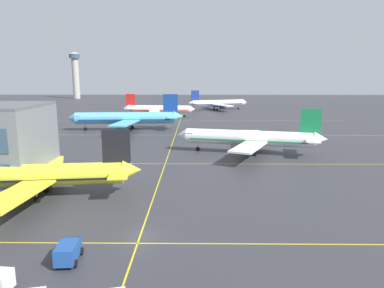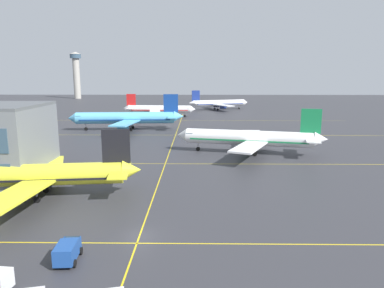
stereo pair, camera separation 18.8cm
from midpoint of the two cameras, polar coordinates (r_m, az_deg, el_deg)
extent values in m
plane|color=#333338|center=(44.55, -8.39, -14.27)|extent=(600.00, 600.00, 0.00)
cylinder|color=yellow|center=(60.71, -24.81, -4.55)|extent=(29.11, 6.88, 3.43)
cone|color=yellow|center=(57.51, -9.62, -4.12)|extent=(3.26, 3.58, 3.26)
cube|color=black|center=(56.83, -12.11, -0.37)|extent=(4.34, 0.84, 5.42)
cube|color=yellow|center=(60.27, -11.28, -3.48)|extent=(3.43, 5.01, 0.22)
cube|color=yellow|center=(55.06, -11.75, -4.89)|extent=(3.43, 5.01, 0.22)
cube|color=yellow|center=(67.66, -22.02, -3.28)|extent=(8.83, 14.34, 0.36)
cube|color=yellow|center=(53.63, -26.41, -7.28)|extent=(5.88, 13.91, 0.36)
cylinder|color=black|center=(65.50, -23.55, -4.91)|extent=(3.28, 2.25, 1.90)
cylinder|color=black|center=(57.00, -26.32, -7.46)|extent=(3.28, 2.25, 1.90)
cube|color=black|center=(60.82, -24.77, -4.94)|extent=(26.82, 6.64, 0.33)
cylinder|color=#99999E|center=(62.90, -22.41, -5.94)|extent=(0.25, 0.25, 1.49)
cylinder|color=black|center=(63.19, -22.34, -6.80)|extent=(1.04, 0.52, 0.99)
cylinder|color=#99999E|center=(58.62, -23.66, -7.25)|extent=(0.25, 0.25, 1.49)
cylinder|color=black|center=(58.92, -23.59, -8.17)|extent=(1.04, 0.52, 0.99)
cylinder|color=white|center=(87.30, 8.84, 0.99)|extent=(30.52, 10.29, 3.62)
cone|color=white|center=(90.09, -1.66, 1.43)|extent=(3.20, 4.01, 3.55)
cone|color=white|center=(87.54, 19.84, 0.74)|extent=(3.73, 4.03, 3.44)
cube|color=#197F47|center=(86.70, 18.39, 3.48)|extent=(4.53, 1.35, 5.71)
cube|color=white|center=(90.14, 18.39, 1.12)|extent=(4.07, 5.51, 0.23)
cube|color=white|center=(84.53, 18.70, 0.47)|extent=(4.07, 5.51, 0.23)
cube|color=white|center=(95.29, 9.81, 1.45)|extent=(5.16, 14.36, 0.38)
cube|color=white|center=(79.40, 9.02, -0.44)|extent=(10.49, 15.05, 0.38)
cylinder|color=#2D9956|center=(92.49, 8.95, 0.41)|extent=(3.60, 2.67, 2.00)
cylinder|color=#2D9956|center=(82.81, 8.38, -0.82)|extent=(3.60, 2.67, 2.00)
cube|color=#385166|center=(89.46, -0.31, 1.71)|extent=(2.41, 3.63, 0.67)
cube|color=#197F47|center=(87.38, 8.83, 0.70)|extent=(28.15, 9.79, 0.34)
cylinder|color=#99999E|center=(89.54, 0.88, -0.14)|extent=(0.27, 0.27, 1.57)
cylinder|color=black|center=(89.75, 0.88, -0.80)|extent=(1.12, 0.65, 1.05)
cylinder|color=#99999E|center=(90.03, 10.14, -0.26)|extent=(0.27, 0.27, 1.57)
cylinder|color=black|center=(90.24, 10.11, -0.91)|extent=(1.12, 0.65, 1.05)
cylinder|color=#99999E|center=(85.18, 9.93, -0.89)|extent=(0.27, 0.27, 1.57)
cylinder|color=black|center=(85.40, 9.91, -1.58)|extent=(1.12, 0.65, 1.05)
cylinder|color=#5BB7E5|center=(125.11, -10.71, 4.13)|extent=(33.64, 6.42, 3.97)
cone|color=#5BB7E5|center=(128.62, -18.74, 3.92)|extent=(3.00, 4.08, 3.89)
cone|color=#5BB7E5|center=(124.12, -2.24, 4.45)|extent=(3.61, 4.01, 3.77)
cube|color=navy|center=(123.66, -3.52, 6.51)|extent=(5.03, 0.74, 6.27)
cube|color=#5BB7E5|center=(127.21, -3.26, 4.61)|extent=(3.73, 5.67, 0.25)
cube|color=#5BB7E5|center=(120.98, -3.25, 4.27)|extent=(3.73, 5.67, 0.25)
cube|color=#5BB7E5|center=(133.82, -9.79, 4.33)|extent=(9.60, 16.57, 0.42)
cube|color=#5BB7E5|center=(116.32, -10.72, 3.31)|extent=(7.50, 16.26, 0.42)
cylinder|color=#5BB7E5|center=(130.73, -10.48, 3.55)|extent=(3.70, 2.45, 2.19)
cylinder|color=#5BB7E5|center=(120.05, -11.09, 2.87)|extent=(3.70, 2.45, 2.19)
cube|color=#385166|center=(127.95, -17.72, 4.21)|extent=(2.14, 3.78, 0.73)
cube|color=navy|center=(125.17, -10.70, 3.90)|extent=(30.97, 6.27, 0.38)
cylinder|color=#99999E|center=(127.84, -16.73, 2.84)|extent=(0.29, 0.29, 1.72)
cylinder|color=black|center=(128.00, -16.70, 2.33)|extent=(1.18, 0.55, 1.15)
cylinder|color=#99999E|center=(127.87, -9.59, 3.16)|extent=(0.29, 0.29, 1.72)
cylinder|color=black|center=(128.03, -9.57, 2.65)|extent=(1.18, 0.55, 1.15)
cylinder|color=#99999E|center=(122.52, -9.85, 2.81)|extent=(0.29, 0.29, 1.72)
cylinder|color=black|center=(122.69, -9.83, 2.28)|extent=(1.18, 0.55, 1.15)
cylinder|color=white|center=(162.76, -5.29, 5.59)|extent=(28.05, 5.00, 3.31)
cone|color=white|center=(160.99, 0.04, 5.58)|extent=(2.46, 3.38, 3.25)
cone|color=white|center=(165.93, -10.55, 5.68)|extent=(2.98, 3.31, 3.15)
cube|color=red|center=(165.07, -9.83, 6.98)|extent=(4.20, 0.57, 5.23)
cube|color=white|center=(162.95, -10.16, 5.59)|extent=(3.06, 4.70, 0.21)
cube|color=white|center=(168.00, -9.72, 5.77)|extent=(3.06, 4.70, 0.21)
cube|color=white|center=(155.70, -6.05, 5.14)|extent=(6.42, 13.61, 0.35)
cube|color=white|center=(170.24, -5.17, 5.66)|extent=(7.86, 13.82, 0.35)
cylinder|color=#4C4C51|center=(158.45, -5.48, 4.84)|extent=(3.07, 2.01, 1.83)
cylinder|color=#4C4C51|center=(167.35, -4.97, 5.18)|extent=(3.07, 2.01, 1.83)
cube|color=#385166|center=(161.10, -0.67, 5.75)|extent=(1.75, 3.14, 0.61)
cube|color=red|center=(162.80, -5.29, 5.45)|extent=(25.83, 4.90, 0.31)
cylinder|color=#99999E|center=(161.52, -1.29, 4.83)|extent=(0.24, 0.24, 1.44)
cylinder|color=black|center=(161.63, -1.29, 4.49)|extent=(0.98, 0.45, 0.96)
cylinder|color=#99999E|center=(161.05, -6.02, 4.75)|extent=(0.24, 0.24, 1.44)
cylinder|color=black|center=(161.16, -6.01, 4.42)|extent=(0.98, 0.45, 0.96)
cylinder|color=#99999E|center=(165.49, -5.75, 4.93)|extent=(0.24, 0.24, 1.44)
cylinder|color=black|center=(165.60, -5.74, 4.60)|extent=(0.98, 0.45, 0.96)
cylinder|color=white|center=(194.93, 4.28, 6.54)|extent=(28.47, 12.61, 3.43)
cone|color=white|center=(201.41, 8.42, 6.60)|extent=(3.31, 3.94, 3.36)
cone|color=white|center=(189.41, -0.20, 6.55)|extent=(3.79, 4.02, 3.26)
cube|color=navy|center=(189.88, 0.48, 7.74)|extent=(4.21, 1.71, 5.42)
cube|color=white|center=(187.44, 0.61, 6.50)|extent=(4.26, 5.38, 0.22)
cube|color=white|center=(192.57, 0.09, 6.63)|extent=(4.26, 5.38, 0.22)
cube|color=white|center=(187.57, 4.92, 6.19)|extent=(10.99, 14.04, 0.36)
cube|color=white|center=(201.74, 3.20, 6.55)|extent=(6.29, 14.02, 0.36)
cylinder|color=navy|center=(190.83, 4.86, 5.92)|extent=(3.52, 2.79, 1.90)
cylinder|color=navy|center=(199.47, 3.80, 6.16)|extent=(3.52, 2.79, 1.90)
cube|color=#385166|center=(200.45, 7.89, 6.74)|extent=(2.56, 3.51, 0.63)
cube|color=navy|center=(194.96, 4.28, 6.42)|extent=(26.29, 11.89, 0.33)
cylinder|color=#99999E|center=(199.89, 7.40, 5.96)|extent=(0.25, 0.25, 1.49)
cylinder|color=black|center=(199.98, 7.39, 5.67)|extent=(1.07, 0.71, 0.99)
cylinder|color=#99999E|center=(192.27, 4.04, 5.82)|extent=(0.25, 0.25, 1.49)
cylinder|color=black|center=(192.36, 4.03, 5.53)|extent=(1.07, 0.71, 0.99)
cylinder|color=#99999E|center=(196.61, 3.52, 5.94)|extent=(0.25, 0.25, 1.49)
cylinder|color=black|center=(196.70, 3.52, 5.66)|extent=(1.07, 0.71, 0.99)
cube|color=yellow|center=(42.77, -8.82, -15.41)|extent=(137.72, 0.20, 0.01)
cube|color=yellow|center=(77.38, -4.37, -3.16)|extent=(137.72, 0.20, 0.01)
cube|color=yellow|center=(113.50, -2.76, 1.43)|extent=(137.72, 0.20, 0.01)
cube|color=yellow|center=(150.04, -1.92, 3.80)|extent=(137.72, 0.20, 0.01)
cube|color=yellow|center=(95.36, -3.41, -0.43)|extent=(0.20, 162.73, 0.01)
cube|color=#1E4793|center=(39.80, -19.50, -16.06)|extent=(2.11, 3.13, 1.70)
cube|color=#1E4793|center=(41.55, -18.73, -15.05)|extent=(1.89, 1.43, 1.40)
cube|color=#385166|center=(41.83, -18.58, -14.32)|extent=(1.62, 0.47, 0.70)
cylinder|color=black|center=(41.58, -17.37, -16.02)|extent=(0.34, 0.82, 0.80)
cylinder|color=black|center=(42.06, -19.99, -15.86)|extent=(0.34, 0.82, 0.80)
cylinder|color=black|center=(39.35, -18.31, -17.71)|extent=(0.34, 0.82, 0.80)
cylinder|color=black|center=(39.87, -21.07, -17.50)|extent=(0.34, 0.82, 0.80)
cylinder|color=black|center=(38.38, -27.45, -19.23)|extent=(0.82, 0.36, 0.80)
cylinder|color=#ADA89E|center=(300.76, -18.09, 9.90)|extent=(5.20, 5.20, 31.33)
cylinder|color=#385166|center=(301.07, -18.29, 13.18)|extent=(8.40, 8.40, 3.20)
cone|color=#ADA89E|center=(301.19, -18.32, 13.66)|extent=(8.82, 8.82, 1.80)
camera|label=1|loc=(0.09, -90.08, -0.02)|focal=33.37mm
camera|label=2|loc=(0.09, 89.92, 0.02)|focal=33.37mm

